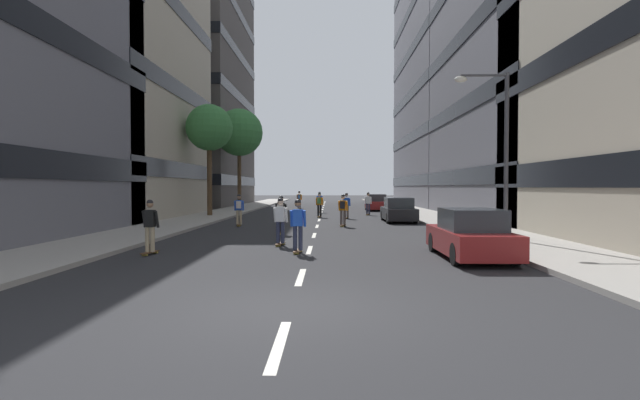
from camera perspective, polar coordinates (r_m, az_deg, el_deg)
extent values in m
plane|color=#28282B|center=(38.21, 0.11, -1.72)|extent=(177.47, 177.47, 0.00)
cube|color=#9E9991|center=(42.78, -10.55, -1.30)|extent=(3.57, 81.34, 0.14)
cube|color=#9E9991|center=(42.52, 11.01, -1.32)|extent=(3.57, 81.34, 0.14)
cube|color=silver|center=(6.95, -4.86, -16.68)|extent=(0.16, 2.20, 0.01)
cube|color=silver|center=(11.79, -2.28, -9.08)|extent=(0.16, 2.20, 0.01)
cube|color=silver|center=(16.72, -1.25, -5.92)|extent=(0.16, 2.20, 0.01)
cube|color=silver|center=(21.69, -0.70, -4.21)|extent=(0.16, 2.20, 0.01)
cube|color=silver|center=(26.66, -0.35, -3.13)|extent=(0.16, 2.20, 0.01)
cube|color=silver|center=(31.65, -0.11, -2.39)|extent=(0.16, 2.20, 0.01)
cube|color=silver|center=(36.64, 0.06, -1.86)|extent=(0.16, 2.20, 0.01)
cube|color=silver|center=(41.63, 0.19, -1.45)|extent=(0.16, 2.20, 0.01)
cube|color=silver|center=(46.62, 0.29, -1.13)|extent=(0.16, 2.20, 0.01)
cube|color=silver|center=(51.62, 0.38, -0.87)|extent=(0.16, 2.20, 0.01)
cube|color=silver|center=(56.61, 0.45, -0.65)|extent=(0.16, 2.20, 0.01)
cube|color=silver|center=(61.61, 0.50, -0.48)|extent=(0.16, 2.20, 0.01)
cube|color=silver|center=(66.60, 0.55, -0.32)|extent=(0.16, 2.20, 0.01)
cube|color=silver|center=(71.60, 0.59, -0.19)|extent=(0.16, 2.20, 0.01)
cube|color=#B2A893|center=(39.89, -28.96, 14.40)|extent=(17.86, 17.19, 22.37)
cube|color=black|center=(38.88, -28.81, 3.09)|extent=(17.98, 17.31, 1.10)
cube|color=black|center=(39.45, -28.92, 11.24)|extent=(17.98, 17.31, 1.10)
cube|color=black|center=(40.78, -29.02, 19.00)|extent=(17.98, 17.31, 1.10)
cube|color=#4C4744|center=(60.76, -17.97, 13.19)|extent=(17.86, 20.60, 29.05)
cube|color=black|center=(59.50, -17.88, 2.17)|extent=(17.98, 20.72, 1.10)
cube|color=black|center=(59.75, -17.92, 6.82)|extent=(17.98, 20.72, 1.10)
cube|color=black|center=(60.39, -17.96, 11.40)|extent=(17.98, 20.72, 1.10)
cube|color=black|center=(61.41, -18.00, 15.85)|extent=(17.98, 20.72, 1.10)
cube|color=black|center=(62.79, -18.04, 20.13)|extent=(17.98, 20.72, 1.10)
cube|color=slate|center=(38.90, 29.42, 12.35)|extent=(17.86, 20.64, 19.21)
cube|color=black|center=(38.19, 29.29, 2.40)|extent=(17.98, 20.76, 1.10)
cube|color=black|center=(38.58, 29.39, 9.55)|extent=(17.98, 20.76, 1.10)
cube|color=black|center=(39.55, 29.48, 16.45)|extent=(17.98, 20.76, 1.10)
cube|color=slate|center=(60.32, 19.00, 13.24)|extent=(17.86, 23.97, 28.98)
cube|color=black|center=(59.06, 18.91, 2.16)|extent=(17.98, 24.09, 1.10)
cube|color=black|center=(59.31, 18.95, 6.83)|extent=(17.98, 24.09, 1.10)
cube|color=black|center=(59.96, 18.99, 11.43)|extent=(17.98, 24.09, 1.10)
cube|color=black|center=(60.98, 19.03, 15.91)|extent=(17.98, 24.09, 1.10)
cube|color=black|center=(62.36, 19.07, 20.21)|extent=(17.98, 24.09, 1.10)
cube|color=black|center=(30.44, 9.27, -1.58)|extent=(1.80, 4.40, 0.70)
cube|color=#2D3338|center=(30.26, 9.31, -0.33)|extent=(1.60, 2.10, 0.64)
cylinder|color=black|center=(31.78, 7.47, -1.82)|extent=(0.22, 0.64, 0.64)
cylinder|color=black|center=(32.00, 10.32, -1.81)|extent=(0.22, 0.64, 0.64)
cylinder|color=black|center=(28.91, 8.10, -2.15)|extent=(0.22, 0.64, 0.64)
cylinder|color=black|center=(29.14, 11.23, -2.14)|extent=(0.22, 0.64, 0.64)
cube|color=maroon|center=(44.67, 6.67, -0.58)|extent=(1.80, 4.40, 0.70)
cube|color=#2D3338|center=(44.50, 6.69, 0.28)|extent=(1.60, 2.10, 0.64)
cylinder|color=black|center=(46.05, 5.50, -0.77)|extent=(0.22, 0.64, 0.64)
cylinder|color=black|center=(46.20, 7.48, -0.77)|extent=(0.22, 0.64, 0.64)
cylinder|color=black|center=(43.16, 5.80, -0.93)|extent=(0.22, 0.64, 0.64)
cylinder|color=black|center=(43.32, 7.91, -0.93)|extent=(0.22, 0.64, 0.64)
cube|color=maroon|center=(15.44, 17.36, -4.65)|extent=(1.80, 4.40, 0.70)
cube|color=#2D3338|center=(15.24, 17.54, -2.21)|extent=(1.60, 2.10, 0.64)
cylinder|color=black|center=(16.66, 13.30, -4.90)|extent=(0.22, 0.64, 0.64)
cylinder|color=black|center=(17.07, 18.58, -4.78)|extent=(0.22, 0.64, 0.64)
cylinder|color=black|center=(13.86, 15.84, -6.21)|extent=(0.22, 0.64, 0.64)
cylinder|color=black|center=(14.35, 22.07, -6.01)|extent=(0.22, 0.64, 0.64)
cylinder|color=#4C3823|center=(35.59, -12.96, 2.38)|extent=(0.36, 0.36, 5.15)
sphere|color=#387A3D|center=(35.85, -13.00, 8.37)|extent=(3.34, 3.34, 3.34)
cylinder|color=#4C3823|center=(46.80, -9.54, 2.51)|extent=(0.36, 0.36, 5.69)
sphere|color=#387A3D|center=(47.08, -9.56, 7.91)|extent=(4.52, 4.52, 4.52)
cylinder|color=#3F3F44|center=(20.25, 21.22, 4.87)|extent=(0.16, 0.16, 6.50)
cylinder|color=#3F3F44|center=(20.40, 18.86, 13.81)|extent=(1.80, 0.10, 0.10)
ellipsoid|color=silver|center=(20.12, 16.34, 13.57)|extent=(0.50, 0.30, 0.24)
cube|color=brown|center=(41.20, -0.06, -1.37)|extent=(0.31, 0.92, 0.02)
cylinder|color=#D8BF4C|center=(41.52, -0.10, -1.41)|extent=(0.19, 0.09, 0.07)
cylinder|color=#D8BF4C|center=(40.88, -0.01, -1.46)|extent=(0.19, 0.09, 0.07)
cylinder|color=black|center=(41.17, -0.18, -0.80)|extent=(0.16, 0.16, 0.80)
cylinder|color=black|center=(41.19, 0.07, -0.80)|extent=(0.16, 0.16, 0.80)
cube|color=blue|center=(41.16, -0.06, 0.14)|extent=(0.34, 0.24, 0.55)
cylinder|color=blue|center=(41.19, -0.37, 0.10)|extent=(0.12, 0.24, 0.55)
cylinder|color=blue|center=(41.23, 0.24, 0.11)|extent=(0.12, 0.24, 0.55)
sphere|color=tan|center=(41.17, -0.06, 0.78)|extent=(0.22, 0.22, 0.22)
sphere|color=black|center=(41.17, -0.06, 0.85)|extent=(0.21, 0.21, 0.21)
cube|color=brown|center=(16.47, -19.50, -5.85)|extent=(0.34, 0.92, 0.02)
cylinder|color=#D8BF4C|center=(16.75, -18.96, -5.89)|extent=(0.19, 0.10, 0.07)
cylinder|color=#D8BF4C|center=(16.20, -20.06, -6.15)|extent=(0.19, 0.10, 0.07)
cylinder|color=tan|center=(16.47, -19.79, -4.41)|extent=(0.16, 0.16, 0.80)
cylinder|color=tan|center=(16.38, -19.24, -4.44)|extent=(0.16, 0.16, 0.80)
cube|color=black|center=(16.37, -19.54, -2.08)|extent=(0.35, 0.25, 0.55)
cylinder|color=black|center=(16.52, -20.12, -2.14)|extent=(0.12, 0.24, 0.55)
cylinder|color=black|center=(16.31, -18.78, -2.18)|extent=(0.12, 0.24, 0.55)
sphere|color=#997051|center=(16.36, -19.52, -0.48)|extent=(0.22, 0.22, 0.22)
sphere|color=black|center=(16.36, -19.52, -0.31)|extent=(0.21, 0.21, 0.21)
cube|color=brown|center=(17.97, -4.72, -5.16)|extent=(0.33, 0.92, 0.02)
cylinder|color=#D8BF4C|center=(18.28, -4.47, -5.19)|extent=(0.19, 0.10, 0.07)
cylinder|color=#D8BF4C|center=(17.67, -4.98, -5.42)|extent=(0.19, 0.10, 0.07)
cylinder|color=#2D334C|center=(17.95, -5.00, -3.84)|extent=(0.16, 0.16, 0.80)
cylinder|color=#2D334C|center=(17.91, -4.45, -3.85)|extent=(0.16, 0.16, 0.80)
cube|color=white|center=(17.88, -4.73, -1.69)|extent=(0.35, 0.25, 0.55)
cylinder|color=white|center=(17.98, -5.37, -1.76)|extent=(0.12, 0.24, 0.55)
cylinder|color=white|center=(17.87, -4.01, -1.78)|extent=(0.12, 0.24, 0.55)
sphere|color=beige|center=(17.88, -4.72, -0.23)|extent=(0.22, 0.22, 0.22)
sphere|color=black|center=(17.87, -4.72, -0.07)|extent=(0.21, 0.21, 0.21)
cube|color=brown|center=(26.55, 2.73, -2.98)|extent=(0.38, 0.92, 0.02)
cylinder|color=#D8BF4C|center=(26.87, 2.86, -3.03)|extent=(0.19, 0.11, 0.07)
cylinder|color=#D8BF4C|center=(26.24, 2.61, -3.14)|extent=(0.19, 0.11, 0.07)
cylinder|color=#594C47|center=(26.54, 2.54, -2.09)|extent=(0.17, 0.17, 0.80)
cylinder|color=#594C47|center=(26.50, 2.93, -2.10)|extent=(0.17, 0.17, 0.80)
cube|color=orange|center=(26.48, 2.74, -0.64)|extent=(0.35, 0.26, 0.55)
cylinder|color=orange|center=(26.58, 2.29, -0.69)|extent=(0.14, 0.24, 0.55)
cylinder|color=orange|center=(26.50, 3.22, -0.70)|extent=(0.14, 0.24, 0.55)
sphere|color=beige|center=(26.49, 2.75, 0.35)|extent=(0.22, 0.22, 0.22)
sphere|color=black|center=(26.49, 2.75, 0.45)|extent=(0.21, 0.21, 0.21)
cube|color=black|center=(26.31, 2.67, -0.59)|extent=(0.29, 0.21, 0.40)
cube|color=brown|center=(15.93, -2.65, -6.02)|extent=(0.28, 0.91, 0.02)
cylinder|color=#D8BF4C|center=(16.25, -2.48, -6.03)|extent=(0.19, 0.09, 0.07)
cylinder|color=#D8BF4C|center=(15.62, -2.83, -6.34)|extent=(0.19, 0.09, 0.07)
cylinder|color=#2D334C|center=(15.89, -2.97, -4.54)|extent=(0.15, 0.15, 0.80)
cylinder|color=#2D334C|center=(15.87, -2.33, -4.55)|extent=(0.15, 0.15, 0.80)
cube|color=blue|center=(15.82, -2.66, -2.11)|extent=(0.34, 0.23, 0.55)
cylinder|color=blue|center=(15.91, -3.41, -2.19)|extent=(0.11, 0.24, 0.55)
cylinder|color=blue|center=(15.84, -1.84, -2.21)|extent=(0.11, 0.24, 0.55)
sphere|color=#997051|center=(15.82, -2.65, -0.46)|extent=(0.22, 0.22, 0.22)
sphere|color=black|center=(15.82, -2.65, -0.28)|extent=(0.21, 0.21, 0.21)
cube|color=brown|center=(33.13, 3.15, -2.08)|extent=(0.39, 0.92, 0.02)
cylinder|color=#D8BF4C|center=(33.45, 3.25, -2.13)|extent=(0.19, 0.11, 0.07)
cylinder|color=#D8BF4C|center=(32.82, 3.05, -2.20)|extent=(0.19, 0.11, 0.07)
cylinder|color=#594C47|center=(33.13, 3.00, -1.37)|extent=(0.17, 0.17, 0.80)
cylinder|color=#594C47|center=(33.09, 3.31, -1.37)|extent=(0.17, 0.17, 0.80)
cube|color=blue|center=(33.08, 3.15, -0.20)|extent=(0.36, 0.26, 0.55)
cylinder|color=blue|center=(33.17, 2.80, -0.25)|extent=(0.14, 0.24, 0.55)
cylinder|color=blue|center=(33.09, 3.54, -0.25)|extent=(0.14, 0.24, 0.55)
sphere|color=tan|center=(33.09, 3.16, 0.59)|extent=(0.22, 0.22, 0.22)
sphere|color=black|center=(33.09, 3.16, 0.67)|extent=(0.21, 0.21, 0.21)
cube|color=brown|center=(34.46, -0.07, -1.94)|extent=(0.31, 0.92, 0.02)
cylinder|color=#D8BF4C|center=(34.78, 0.01, -1.99)|extent=(0.19, 0.09, 0.07)
cylinder|color=#D8BF4C|center=(34.15, -0.14, -2.05)|extent=(0.19, 0.09, 0.07)
cylinder|color=black|center=(34.45, -0.21, -1.26)|extent=(0.16, 0.16, 0.80)
cylinder|color=black|center=(34.43, 0.08, -1.26)|extent=(0.16, 0.16, 0.80)
cube|color=orange|center=(34.41, -0.07, -0.13)|extent=(0.34, 0.24, 0.55)
cylinder|color=orange|center=(34.50, -0.42, -0.18)|extent=(0.12, 0.24, 0.55)
cylinder|color=orange|center=(34.43, 0.31, -0.18)|extent=(0.12, 0.24, 0.55)
sphere|color=beige|center=(34.42, -0.06, 0.62)|extent=(0.22, 0.22, 0.22)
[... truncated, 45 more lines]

